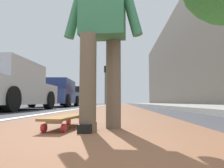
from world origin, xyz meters
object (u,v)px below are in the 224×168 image
at_px(skateboard, 67,118).
at_px(parked_car_far, 76,97).
at_px(traffic_light, 105,78).
at_px(parked_car_mid, 57,94).
at_px(parked_car_near, 5,87).
at_px(skater_person, 102,25).
at_px(pedestrian_distant, 87,91).

height_order(skateboard, parked_car_far, parked_car_far).
bearing_deg(traffic_light, parked_car_mid, 173.61).
bearing_deg(skateboard, parked_car_near, 34.63).
distance_m(skateboard, parked_car_near, 5.37).
bearing_deg(parked_car_far, skater_person, -167.29).
xyz_separation_m(skateboard, parked_car_mid, (9.91, 3.12, 0.62)).
bearing_deg(traffic_light, parked_car_far, 169.14).
relative_size(skater_person, parked_car_mid, 0.35).
bearing_deg(skater_person, skateboard, 66.72).
distance_m(parked_car_mid, traffic_light, 14.62).
relative_size(skater_person, parked_car_far, 0.40).
bearing_deg(traffic_light, parked_car_near, 175.62).
height_order(parked_car_near, parked_car_mid, parked_car_mid).
distance_m(parked_car_near, parked_car_mid, 5.52).
xyz_separation_m(parked_car_far, traffic_light, (8.71, -1.67, 2.51)).
height_order(parked_car_near, parked_car_far, parked_car_near).
bearing_deg(parked_car_far, pedestrian_distant, -158.49).
bearing_deg(skater_person, parked_car_far, 12.71).
xyz_separation_m(parked_car_mid, traffic_light, (14.31, -1.60, 2.50)).
bearing_deg(skateboard, traffic_light, 3.57).
distance_m(parked_car_mid, pedestrian_distant, 2.34).
height_order(skater_person, parked_car_near, skater_person).
relative_size(parked_car_near, pedestrian_distant, 2.53).
distance_m(skateboard, pedestrian_distant, 11.92).
bearing_deg(skater_person, parked_car_mid, 19.00).
relative_size(skater_person, pedestrian_distant, 0.99).
bearing_deg(parked_car_mid, traffic_light, -6.39).
bearing_deg(parked_car_mid, parked_car_far, 0.69).
height_order(skater_person, pedestrian_distant, pedestrian_distant).
bearing_deg(parked_car_far, parked_car_near, -179.21).
bearing_deg(parked_car_mid, skater_person, -161.00).
height_order(skateboard, parked_car_near, parked_car_near).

